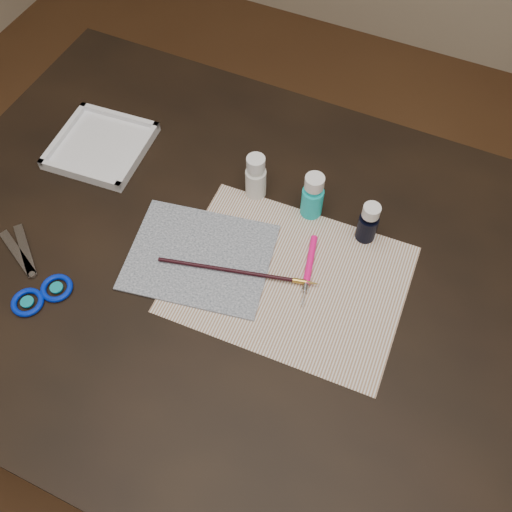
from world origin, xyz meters
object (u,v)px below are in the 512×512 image
at_px(canvas, 200,257).
at_px(paint_bottle_navy, 368,223).
at_px(scissors, 24,269).
at_px(paper, 290,279).
at_px(palette_tray, 101,145).
at_px(paint_bottle_white, 256,176).
at_px(paint_bottle_cyan, 313,196).

relative_size(canvas, paint_bottle_navy, 2.87).
xyz_separation_m(canvas, paint_bottle_navy, (0.25, 0.17, 0.04)).
bearing_deg(scissors, paper, -131.14).
bearing_deg(canvas, palette_tray, 153.79).
relative_size(paint_bottle_navy, palette_tray, 0.49).
distance_m(paint_bottle_white, palette_tray, 0.33).
xyz_separation_m(paint_bottle_cyan, paint_bottle_navy, (0.11, -0.01, -0.01)).
xyz_separation_m(paper, paint_bottle_white, (-0.13, 0.15, 0.05)).
relative_size(paper, palette_tray, 2.20).
distance_m(paper, paint_bottle_white, 0.21).
height_order(paint_bottle_navy, palette_tray, paint_bottle_navy).
bearing_deg(canvas, scissors, -150.29).
distance_m(paper, palette_tray, 0.48).
relative_size(paint_bottle_white, palette_tray, 0.54).
bearing_deg(paper, paint_bottle_cyan, 97.80).
xyz_separation_m(paint_bottle_white, scissors, (-0.29, -0.33, -0.04)).
bearing_deg(paint_bottle_cyan, scissors, -141.14).
xyz_separation_m(paint_bottle_white, paint_bottle_cyan, (0.11, 0.00, 0.00)).
relative_size(paper, paint_bottle_navy, 4.54).
bearing_deg(scissors, paint_bottle_cyan, -114.80).
distance_m(paper, paint_bottle_navy, 0.17).
relative_size(paper, paint_bottle_white, 4.10).
distance_m(paint_bottle_white, paint_bottle_cyan, 0.11).
relative_size(paint_bottle_navy, scissors, 0.41).
bearing_deg(paint_bottle_cyan, paper, -82.20).
relative_size(scissors, palette_tray, 1.20).
relative_size(canvas, scissors, 1.16).
bearing_deg(paint_bottle_cyan, palette_tray, -176.40).
bearing_deg(palette_tray, canvas, -26.21).
height_order(paper, canvas, canvas).
bearing_deg(canvas, paint_bottle_cyan, 51.30).
xyz_separation_m(paper, paint_bottle_navy, (0.09, 0.14, 0.04)).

